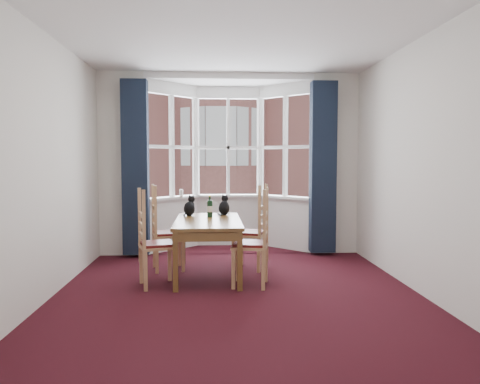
{
  "coord_description": "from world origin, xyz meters",
  "views": [
    {
      "loc": [
        -0.27,
        -5.01,
        1.47
      ],
      "look_at": [
        0.09,
        1.05,
        1.05
      ],
      "focal_mm": 35.0,
      "sensor_mm": 36.0,
      "label": 1
    }
  ],
  "objects": [
    {
      "name": "chair_right_near",
      "position": [
        0.26,
        0.35,
        0.47
      ],
      "size": [
        0.47,
        0.49,
        0.92
      ],
      "color": "tan",
      "rests_on": "floor"
    },
    {
      "name": "chair_left_near",
      "position": [
        -0.99,
        0.38,
        0.47
      ],
      "size": [
        0.5,
        0.51,
        0.92
      ],
      "color": "tan",
      "rests_on": "floor"
    },
    {
      "name": "wall_left",
      "position": [
        -2.0,
        0.0,
        1.4
      ],
      "size": [
        0.0,
        4.5,
        4.5
      ],
      "primitive_type": "plane",
      "rotation": [
        1.57,
        0.0,
        1.57
      ],
      "color": "silver",
      "rests_on": "floor"
    },
    {
      "name": "cat_right",
      "position": [
        -0.11,
        1.36,
        0.82
      ],
      "size": [
        0.18,
        0.23,
        0.29
      ],
      "color": "black",
      "rests_on": "dining_table"
    },
    {
      "name": "candle_tall",
      "position": [
        -0.78,
        2.6,
        0.93
      ],
      "size": [
        0.06,
        0.06,
        0.12
      ],
      "primitive_type": "cylinder",
      "color": "white",
      "rests_on": "bay_window"
    },
    {
      "name": "wall_near",
      "position": [
        0.0,
        -2.25,
        1.4
      ],
      "size": [
        4.0,
        0.0,
        4.0
      ],
      "primitive_type": "plane",
      "rotation": [
        -1.57,
        0.0,
        0.0
      ],
      "color": "silver",
      "rests_on": "floor"
    },
    {
      "name": "wall_right",
      "position": [
        2.0,
        0.0,
        1.4
      ],
      "size": [
        0.0,
        4.5,
        4.5
      ],
      "primitive_type": "plane",
      "rotation": [
        1.57,
        0.0,
        -1.57
      ],
      "color": "silver",
      "rests_on": "floor"
    },
    {
      "name": "floor",
      "position": [
        0.0,
        0.0,
        0.0
      ],
      "size": [
        4.5,
        4.5,
        0.0
      ],
      "primitive_type": "plane",
      "color": "black",
      "rests_on": "ground"
    },
    {
      "name": "bay_window",
      "position": [
        0.0,
        2.75,
        1.4
      ],
      "size": [
        2.76,
        0.94,
        2.8
      ],
      "color": "white",
      "rests_on": "floor"
    },
    {
      "name": "wine_bottle",
      "position": [
        -0.31,
        1.13,
        0.84
      ],
      "size": [
        0.07,
        0.07,
        0.29
      ],
      "color": "black",
      "rests_on": "dining_table"
    },
    {
      "name": "chair_left_far",
      "position": [
        -0.95,
        1.2,
        0.47
      ],
      "size": [
        0.48,
        0.49,
        0.92
      ],
      "color": "tan",
      "rests_on": "floor"
    },
    {
      "name": "dining_table",
      "position": [
        -0.33,
        0.86,
        0.64
      ],
      "size": [
        0.82,
        1.52,
        0.71
      ],
      "color": "brown",
      "rests_on": "floor"
    },
    {
      "name": "wall_back_pier_left",
      "position": [
        -1.65,
        2.25,
        1.4
      ],
      "size": [
        0.7,
        0.12,
        2.8
      ],
      "primitive_type": "cube",
      "color": "silver",
      "rests_on": "floor"
    },
    {
      "name": "cat_left",
      "position": [
        -0.58,
        1.3,
        0.82
      ],
      "size": [
        0.21,
        0.24,
        0.29
      ],
      "color": "black",
      "rests_on": "dining_table"
    },
    {
      "name": "curtain_left",
      "position": [
        -1.42,
        2.07,
        1.35
      ],
      "size": [
        0.38,
        0.22,
        2.6
      ],
      "primitive_type": "cube",
      "color": "#161F32",
      "rests_on": "floor"
    },
    {
      "name": "chair_right_far",
      "position": [
        0.32,
        1.17,
        0.47
      ],
      "size": [
        0.52,
        0.53,
        0.92
      ],
      "color": "tan",
      "rests_on": "floor"
    },
    {
      "name": "street",
      "position": [
        0.0,
        32.25,
        -6.0
      ],
      "size": [
        80.0,
        80.0,
        0.0
      ],
      "primitive_type": "plane",
      "color": "#333335",
      "rests_on": "ground"
    },
    {
      "name": "wall_back_pier_right",
      "position": [
        1.65,
        2.25,
        1.4
      ],
      "size": [
        0.7,
        0.12,
        2.8
      ],
      "primitive_type": "cube",
      "color": "silver",
      "rests_on": "floor"
    },
    {
      "name": "tenement_building",
      "position": [
        0.0,
        14.01,
        1.6
      ],
      "size": [
        18.4,
        7.8,
        15.2
      ],
      "color": "#99574F",
      "rests_on": "street"
    },
    {
      "name": "curtain_right",
      "position": [
        1.42,
        2.07,
        1.35
      ],
      "size": [
        0.38,
        0.22,
        2.6
      ],
      "primitive_type": "cube",
      "color": "#161F32",
      "rests_on": "floor"
    },
    {
      "name": "ceiling",
      "position": [
        0.0,
        0.0,
        2.8
      ],
      "size": [
        4.5,
        4.5,
        0.0
      ],
      "primitive_type": "plane",
      "rotation": [
        3.14,
        0.0,
        0.0
      ],
      "color": "white",
      "rests_on": "floor"
    }
  ]
}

